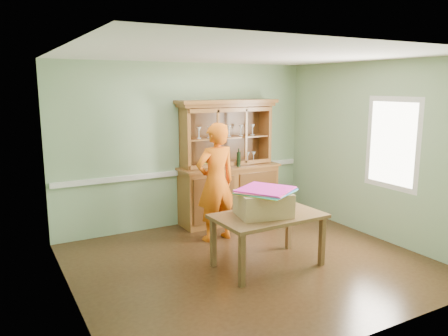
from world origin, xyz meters
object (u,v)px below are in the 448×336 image
china_hutch (228,179)px  cardboard_box (263,204)px  dining_table (268,221)px  person (216,182)px

china_hutch → cardboard_box: size_ratio=3.22×
china_hutch → dining_table: bearing=-104.6°
cardboard_box → person: size_ratio=0.36×
person → cardboard_box: bearing=88.5°
china_hutch → cardboard_box: china_hutch is taller
dining_table → person: person is taller
dining_table → person: size_ratio=0.79×
dining_table → cardboard_box: size_ratio=2.17×
dining_table → cardboard_box: cardboard_box is taller
china_hutch → person: 0.97m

